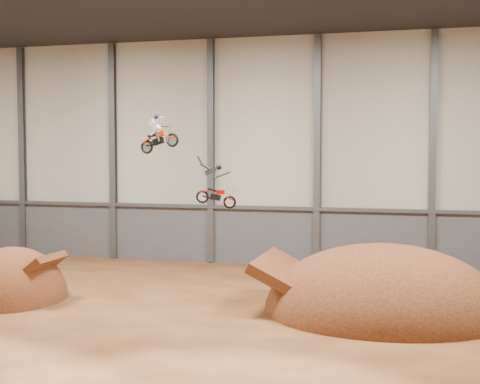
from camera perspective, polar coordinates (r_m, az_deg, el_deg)
name	(u,v)px	position (r m, az deg, el deg)	size (l,w,h in m)	color
floor	(181,326)	(27.62, -5.02, -11.29)	(40.00, 40.00, 0.00)	#522B15
back_wall	(264,152)	(41.12, 2.03, 3.47)	(40.00, 0.10, 14.00)	#B8B2A3
lower_band_back	(263,237)	(41.37, 1.99, -3.82)	(39.80, 0.18, 3.50)	#4B4D52
steel_rail	(263,208)	(41.03, 1.95, -1.35)	(39.80, 0.35, 0.20)	#47494F
steel_column_0	(22,151)	(47.49, -18.07, 3.31)	(0.40, 0.36, 13.90)	#47494F
steel_column_1	(113,151)	(44.23, -10.79, 3.42)	(0.40, 0.36, 13.90)	#47494F
steel_column_2	(211,151)	(41.79, -2.50, 3.47)	(0.40, 0.36, 13.90)	#47494F
steel_column_3	(317,152)	(40.32, 6.60, 3.45)	(0.40, 0.36, 13.90)	#47494F
steel_column_4	(433,152)	(39.92, 16.13, 3.33)	(0.40, 0.36, 13.90)	#47494F
takeoff_ramp	(11,300)	(33.80, -18.93, -8.71)	(5.02, 5.80, 5.02)	#411E10
landing_ramp	(383,313)	(30.24, 12.15, -10.04)	(10.44, 9.24, 6.03)	#411E10
fmx_rider_a	(161,130)	(30.71, -6.78, 5.24)	(1.99, 0.76, 1.80)	red
fmx_rider_b	(215,183)	(29.94, -2.17, 0.80)	(2.41, 0.69, 2.07)	#B60002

